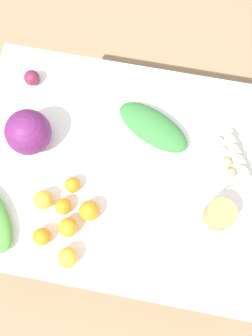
{
  "coord_description": "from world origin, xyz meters",
  "views": [
    {
      "loc": [
        -0.08,
        0.44,
        2.24
      ],
      "look_at": [
        0.0,
        0.0,
        0.77
      ],
      "focal_mm": 40.0,
      "sensor_mm": 36.0,
      "label": 1
    }
  ],
  "objects_px": {
    "orange_4": "(89,211)",
    "orange_6": "(72,185)",
    "cabbage_purple": "(28,132)",
    "orange_5": "(68,258)",
    "greens_bunch_scallion": "(153,127)",
    "orange_1": "(68,227)",
    "beet_root": "(32,78)",
    "orange_2": "(43,200)",
    "orange_3": "(63,206)",
    "paper_bag": "(220,215)",
    "orange_0": "(42,237)",
    "egg_carton": "(228,158)"
  },
  "relations": [
    {
      "from": "paper_bag",
      "to": "orange_2",
      "type": "distance_m",
      "value": 0.69
    },
    {
      "from": "orange_2",
      "to": "orange_6",
      "type": "distance_m",
      "value": 0.13
    },
    {
      "from": "cabbage_purple",
      "to": "orange_4",
      "type": "distance_m",
      "value": 0.4
    },
    {
      "from": "greens_bunch_scallion",
      "to": "orange_1",
      "type": "bearing_deg",
      "value": 61.8
    },
    {
      "from": "orange_4",
      "to": "beet_root",
      "type": "bearing_deg",
      "value": -54.81
    },
    {
      "from": "paper_bag",
      "to": "greens_bunch_scallion",
      "type": "bearing_deg",
      "value": -45.38
    },
    {
      "from": "paper_bag",
      "to": "orange_2",
      "type": "bearing_deg",
      "value": 5.72
    },
    {
      "from": "beet_root",
      "to": "orange_3",
      "type": "height_order",
      "value": "beet_root"
    },
    {
      "from": "cabbage_purple",
      "to": "greens_bunch_scallion",
      "type": "height_order",
      "value": "cabbage_purple"
    },
    {
      "from": "cabbage_purple",
      "to": "orange_1",
      "type": "height_order",
      "value": "cabbage_purple"
    },
    {
      "from": "greens_bunch_scallion",
      "to": "orange_1",
      "type": "relative_size",
      "value": 4.32
    },
    {
      "from": "paper_bag",
      "to": "orange_4",
      "type": "distance_m",
      "value": 0.51
    },
    {
      "from": "orange_4",
      "to": "orange_6",
      "type": "relative_size",
      "value": 1.28
    },
    {
      "from": "orange_1",
      "to": "orange_2",
      "type": "bearing_deg",
      "value": -35.39
    },
    {
      "from": "orange_0",
      "to": "orange_3",
      "type": "height_order",
      "value": "orange_0"
    },
    {
      "from": "egg_carton",
      "to": "orange_5",
      "type": "relative_size",
      "value": 3.11
    },
    {
      "from": "egg_carton",
      "to": "orange_0",
      "type": "bearing_deg",
      "value": -83.16
    },
    {
      "from": "orange_4",
      "to": "orange_1",
      "type": "bearing_deg",
      "value": 49.19
    },
    {
      "from": "orange_2",
      "to": "orange_3",
      "type": "xyz_separation_m",
      "value": [
        -0.08,
        0.01,
        -0.01
      ]
    },
    {
      "from": "cabbage_purple",
      "to": "orange_1",
      "type": "xyz_separation_m",
      "value": [
        -0.24,
        0.34,
        -0.05
      ]
    },
    {
      "from": "beet_root",
      "to": "orange_6",
      "type": "relative_size",
      "value": 1.07
    },
    {
      "from": "orange_1",
      "to": "orange_6",
      "type": "distance_m",
      "value": 0.17
    },
    {
      "from": "cabbage_purple",
      "to": "orange_5",
      "type": "bearing_deg",
      "value": 120.11
    },
    {
      "from": "orange_2",
      "to": "orange_5",
      "type": "bearing_deg",
      "value": 126.44
    },
    {
      "from": "egg_carton",
      "to": "orange_1",
      "type": "bearing_deg",
      "value": -82.65
    },
    {
      "from": "cabbage_purple",
      "to": "orange_5",
      "type": "height_order",
      "value": "cabbage_purple"
    },
    {
      "from": "paper_bag",
      "to": "orange_0",
      "type": "height_order",
      "value": "paper_bag"
    },
    {
      "from": "orange_1",
      "to": "orange_5",
      "type": "relative_size",
      "value": 0.97
    },
    {
      "from": "orange_3",
      "to": "greens_bunch_scallion",
      "type": "bearing_deg",
      "value": -126.33
    },
    {
      "from": "cabbage_purple",
      "to": "orange_0",
      "type": "relative_size",
      "value": 2.63
    },
    {
      "from": "orange_2",
      "to": "orange_3",
      "type": "relative_size",
      "value": 1.18
    },
    {
      "from": "cabbage_purple",
      "to": "beet_root",
      "type": "distance_m",
      "value": 0.29
    },
    {
      "from": "egg_carton",
      "to": "orange_2",
      "type": "height_order",
      "value": "egg_carton"
    },
    {
      "from": "orange_4",
      "to": "paper_bag",
      "type": "bearing_deg",
      "value": -171.15
    },
    {
      "from": "orange_2",
      "to": "orange_6",
      "type": "height_order",
      "value": "orange_2"
    },
    {
      "from": "paper_bag",
      "to": "beet_root",
      "type": "bearing_deg",
      "value": -27.33
    },
    {
      "from": "beet_root",
      "to": "orange_4",
      "type": "height_order",
      "value": "orange_4"
    },
    {
      "from": "beet_root",
      "to": "orange_6",
      "type": "distance_m",
      "value": 0.52
    },
    {
      "from": "orange_5",
      "to": "orange_6",
      "type": "height_order",
      "value": "orange_5"
    },
    {
      "from": "beet_root",
      "to": "orange_2",
      "type": "relative_size",
      "value": 0.87
    },
    {
      "from": "beet_root",
      "to": "orange_6",
      "type": "height_order",
      "value": "beet_root"
    },
    {
      "from": "orange_1",
      "to": "orange_3",
      "type": "relative_size",
      "value": 1.15
    },
    {
      "from": "egg_carton",
      "to": "greens_bunch_scallion",
      "type": "bearing_deg",
      "value": -130.83
    },
    {
      "from": "beet_root",
      "to": "orange_0",
      "type": "distance_m",
      "value": 0.7
    },
    {
      "from": "orange_2",
      "to": "orange_5",
      "type": "relative_size",
      "value": 1.0
    },
    {
      "from": "egg_carton",
      "to": "beet_root",
      "type": "height_order",
      "value": "egg_carton"
    },
    {
      "from": "paper_bag",
      "to": "orange_3",
      "type": "height_order",
      "value": "paper_bag"
    },
    {
      "from": "greens_bunch_scallion",
      "to": "orange_1",
      "type": "distance_m",
      "value": 0.54
    },
    {
      "from": "greens_bunch_scallion",
      "to": "orange_4",
      "type": "relative_size",
      "value": 4.02
    },
    {
      "from": "orange_0",
      "to": "paper_bag",
      "type": "bearing_deg",
      "value": -162.38
    }
  ]
}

